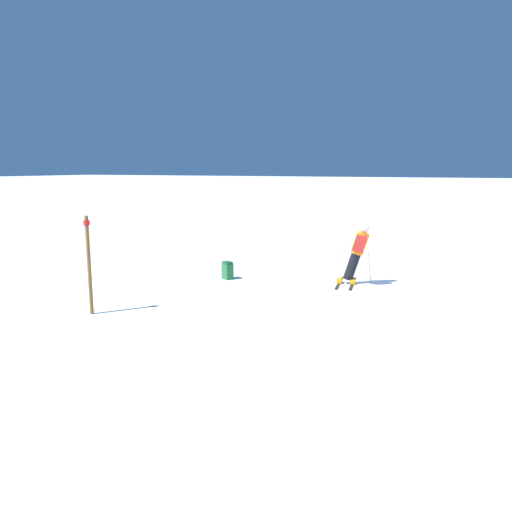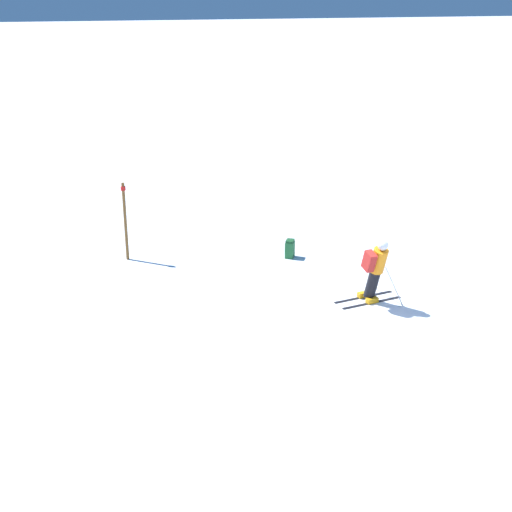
# 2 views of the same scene
# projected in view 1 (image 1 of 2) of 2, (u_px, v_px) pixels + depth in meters

# --- Properties ---
(ground_plane) EXTENTS (300.00, 300.00, 0.00)m
(ground_plane) POSITION_uv_depth(u_px,v_px,m) (375.00, 286.00, 13.26)
(ground_plane) COLOR white
(skier) EXTENTS (1.34, 1.64, 1.68)m
(skier) POSITION_uv_depth(u_px,v_px,m) (357.00, 251.00, 13.32)
(skier) COLOR black
(skier) RESTS_ON ground
(spare_backpack) EXTENTS (0.37, 0.34, 0.50)m
(spare_backpack) POSITION_uv_depth(u_px,v_px,m) (228.00, 270.00, 14.09)
(spare_backpack) COLOR #236633
(spare_backpack) RESTS_ON ground
(trail_marker) EXTENTS (0.13, 0.13, 2.13)m
(trail_marker) POSITION_uv_depth(u_px,v_px,m) (89.00, 261.00, 10.56)
(trail_marker) COLOR brown
(trail_marker) RESTS_ON ground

